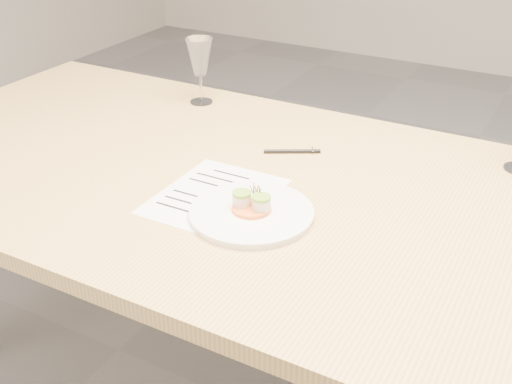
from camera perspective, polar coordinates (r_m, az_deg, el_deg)
The scene contains 5 objects.
dining_table at distance 1.48m, azimuth 5.27°, elevation -2.67°, with size 2.40×1.00×0.75m.
dinner_plate at distance 1.36m, azimuth -0.39°, elevation -1.78°, with size 0.27×0.27×0.07m.
recipe_sheet at distance 1.45m, azimuth -3.68°, elevation -0.37°, with size 0.24×0.31×0.00m.
ballpoint_pen at distance 1.65m, azimuth 3.26°, elevation 3.64°, with size 0.13×0.08×0.01m.
wine_glass_0 at distance 1.95m, azimuth -5.04°, elevation 11.77°, with size 0.08×0.08×0.20m.
Camera 1 is at (0.49, -1.17, 1.45)m, focal length 45.00 mm.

